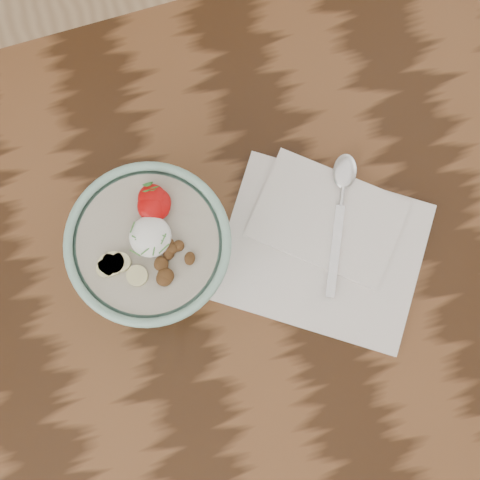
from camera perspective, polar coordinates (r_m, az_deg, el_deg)
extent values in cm
cube|color=black|center=(94.44, 5.71, -3.48)|extent=(160.00, 90.00, 4.00)
cylinder|color=#86B4A3|center=(92.43, -7.02, -1.29)|extent=(9.06, 9.06, 1.29)
torus|color=#86B4A3|center=(82.07, -7.91, -0.27)|extent=(20.59, 20.59, 1.19)
cylinder|color=#C0B69F|center=(82.70, -7.85, -0.34)|extent=(17.47, 17.47, 1.08)
ellipsoid|color=white|center=(81.25, -7.66, 0.30)|extent=(5.14, 5.14, 2.83)
ellipsoid|color=#AC0707|center=(82.12, -7.49, 3.47)|extent=(3.56, 3.91, 1.96)
cone|color=#286623|center=(82.24, -7.81, 4.55)|extent=(1.40, 1.03, 1.52)
ellipsoid|color=#AC0707|center=(82.08, -6.98, 3.25)|extent=(3.11, 3.43, 1.71)
cone|color=#286623|center=(82.14, -7.27, 4.20)|extent=(1.40, 1.03, 1.52)
ellipsoid|color=#AC0707|center=(81.90, -7.50, 2.85)|extent=(3.65, 4.01, 2.01)
cone|color=#286623|center=(82.02, -7.83, 3.97)|extent=(1.40, 1.03, 1.52)
ellipsoid|color=#AC0707|center=(81.95, -7.11, 2.93)|extent=(3.32, 3.65, 1.82)
cone|color=#286623|center=(82.03, -7.41, 3.95)|extent=(1.40, 1.03, 1.52)
cylinder|color=#CAC185|center=(82.19, -11.19, -2.01)|extent=(2.43, 2.43, 0.70)
cylinder|color=#CAC185|center=(81.41, -8.76, -3.03)|extent=(2.59, 2.59, 0.70)
cylinder|color=#CAC185|center=(82.09, -10.74, -1.89)|extent=(2.72, 2.72, 0.70)
cylinder|color=#CAC185|center=(82.08, -10.89, -2.17)|extent=(2.54, 2.54, 0.70)
cylinder|color=#CAC185|center=(81.93, -10.12, -1.87)|extent=(2.40, 2.40, 0.70)
cylinder|color=#CAC185|center=(82.18, -11.40, -2.40)|extent=(2.21, 2.21, 0.70)
ellipsoid|color=brown|center=(81.21, -6.06, -0.44)|extent=(1.85, 2.07, 1.01)
ellipsoid|color=brown|center=(80.64, -6.49, -3.30)|extent=(2.47, 2.41, 1.34)
ellipsoid|color=brown|center=(80.65, -6.37, -3.06)|extent=(2.84, 2.82, 1.35)
ellipsoid|color=brown|center=(80.97, -6.74, -2.00)|extent=(2.14, 2.16, 1.42)
ellipsoid|color=brown|center=(81.17, -5.27, -0.50)|extent=(1.98, 1.97, 0.86)
ellipsoid|color=brown|center=(81.11, -5.87, -0.74)|extent=(1.89, 1.65, 1.23)
ellipsoid|color=brown|center=(80.75, -4.31, -1.58)|extent=(1.86, 2.06, 0.88)
ellipsoid|color=brown|center=(81.12, -6.10, -1.21)|extent=(1.97, 2.00, 1.16)
ellipsoid|color=brown|center=(80.95, -6.75, -2.11)|extent=(2.30, 2.23, 1.08)
cylinder|color=#468438|center=(80.05, -6.95, 0.14)|extent=(0.86, 1.03, 0.22)
cylinder|color=#468438|center=(79.97, -6.54, 0.10)|extent=(1.05, 1.17, 0.23)
cylinder|color=#468438|center=(80.72, -9.16, 1.09)|extent=(0.99, 1.25, 0.23)
cylinder|color=#468438|center=(80.01, -7.97, -0.86)|extent=(1.63, 0.81, 0.24)
cylinder|color=#468438|center=(79.88, -7.37, -0.95)|extent=(0.64, 1.05, 0.22)
cylinder|color=#468438|center=(80.38, -7.46, 1.12)|extent=(1.12, 0.65, 0.22)
cylinder|color=#468438|center=(80.14, -6.98, 0.51)|extent=(1.62, 1.23, 0.24)
cylinder|color=#468438|center=(80.17, -8.94, -1.08)|extent=(1.18, 1.19, 0.23)
cylinder|color=#468438|center=(80.12, -7.30, 0.17)|extent=(1.21, 0.70, 0.22)
cylinder|color=#468438|center=(80.30, -8.53, -0.07)|extent=(1.18, 0.83, 0.22)
cylinder|color=#468438|center=(79.78, -6.51, -0.74)|extent=(1.55, 0.93, 0.24)
cylinder|color=#468438|center=(80.13, -7.89, -0.26)|extent=(0.42, 1.32, 0.23)
cylinder|color=#468438|center=(80.41, -8.83, 0.15)|extent=(1.03, 1.06, 0.22)
cube|color=white|center=(92.62, 7.01, -1.01)|extent=(34.33, 32.89, 1.03)
cube|color=white|center=(92.68, 7.51, 1.85)|extent=(23.65, 22.83, 0.62)
cube|color=silver|center=(91.53, 8.13, -0.93)|extent=(6.37, 12.07, 0.39)
cylinder|color=silver|center=(92.97, 8.71, 3.94)|extent=(2.08, 3.34, 0.77)
ellipsoid|color=silver|center=(93.67, 8.94, 5.83)|extent=(5.18, 6.02, 1.05)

